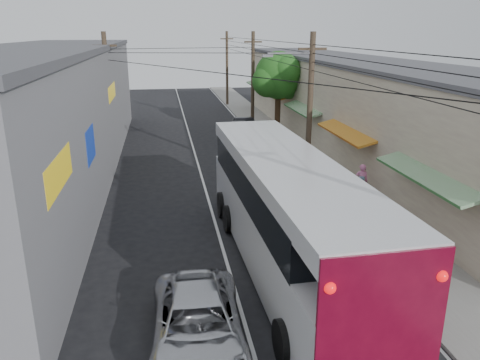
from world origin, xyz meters
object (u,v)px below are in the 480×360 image
object	(u,v)px
pedestrian_far	(360,192)
parked_car_far	(245,127)
pedestrian_near	(361,182)
coach_bus	(285,212)
parked_suv	(287,178)
jeepney	(198,325)
parked_car_mid	(240,130)

from	to	relation	value
pedestrian_far	parked_car_far	bearing A→B (deg)	-83.34
pedestrian_near	coach_bus	bearing A→B (deg)	58.03
parked_suv	parked_car_far	xyz separation A→B (m)	(0.26, 13.96, -0.09)
parked_suv	pedestrian_near	distance (m)	3.78
jeepney	parked_car_mid	bearing A→B (deg)	79.91
parked_car_mid	parked_car_far	distance (m)	1.28
coach_bus	parked_car_far	xyz separation A→B (m)	(2.42, 21.73, -1.38)
parked_car_far	parked_suv	bearing A→B (deg)	-90.03
coach_bus	parked_car_mid	distance (m)	20.73
parked_suv	parked_car_far	world-z (taller)	parked_suv
coach_bus	parked_car_mid	xyz separation A→B (m)	(1.82, 20.60, -1.36)
coach_bus	parked_car_far	distance (m)	21.91
jeepney	parked_suv	distance (m)	13.11
parked_suv	pedestrian_near	world-z (taller)	pedestrian_near
jeepney	parked_suv	bearing A→B (deg)	66.80
jeepney	pedestrian_far	world-z (taller)	pedestrian_far
parked_car_mid	parked_car_far	size ratio (longest dim) A/B	1.00
pedestrian_far	parked_suv	bearing A→B (deg)	-50.77
pedestrian_near	pedestrian_far	size ratio (longest dim) A/B	1.15
jeepney	parked_suv	world-z (taller)	parked_suv
parked_car_mid	pedestrian_near	xyz separation A→B (m)	(3.54, -14.82, 0.31)
jeepney	pedestrian_far	size ratio (longest dim) A/B	3.32
coach_bus	jeepney	world-z (taller)	coach_bus
coach_bus	pedestrian_far	world-z (taller)	coach_bus
parked_car_mid	parked_car_far	xyz separation A→B (m)	(0.60, 1.13, -0.02)
jeepney	parked_car_mid	world-z (taller)	jeepney
jeepney	parked_car_far	distance (m)	26.48
pedestrian_far	coach_bus	bearing A→B (deg)	42.78
parked_suv	pedestrian_far	distance (m)	4.09
jeepney	parked_car_mid	distance (m)	25.25
jeepney	parked_suv	xyz separation A→B (m)	(5.54, 11.88, 0.06)
pedestrian_near	parked_car_mid	bearing A→B (deg)	-65.71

